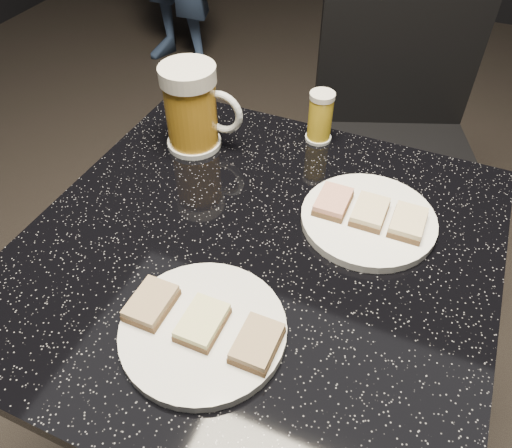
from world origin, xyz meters
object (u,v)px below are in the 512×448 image
at_px(table, 256,336).
at_px(beer_mug, 193,108).
at_px(plate_small, 368,219).
at_px(beer_tumbler, 320,117).
at_px(chair, 394,135).
at_px(plate_large, 203,330).

bearing_deg(table, beer_mug, 136.56).
bearing_deg(plate_small, beer_tumbler, 127.84).
relative_size(beer_tumbler, chair, 0.11).
xyz_separation_m(beer_mug, chair, (0.30, 0.55, -0.33)).
bearing_deg(beer_mug, plate_large, -60.42).
bearing_deg(table, plate_small, 40.28).
xyz_separation_m(plate_small, table, (-0.14, -0.12, -0.25)).
height_order(plate_large, plate_small, same).
xyz_separation_m(beer_tumbler, chair, (0.10, 0.45, -0.30)).
bearing_deg(chair, beer_tumbler, -102.53).
distance_m(plate_large, chair, 0.96).
bearing_deg(beer_mug, table, -43.44).
relative_size(table, beer_tumbler, 7.65).
bearing_deg(beer_mug, chair, 61.23).
height_order(beer_tumbler, chair, chair).
height_order(plate_large, beer_mug, beer_mug).
bearing_deg(plate_small, plate_large, -116.82).
bearing_deg(plate_small, beer_mug, 167.52).
bearing_deg(table, chair, 82.74).
height_order(table, beer_mug, beer_mug).
xyz_separation_m(plate_large, chair, (0.10, 0.92, -0.25)).
height_order(table, beer_tumbler, beer_tumbler).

